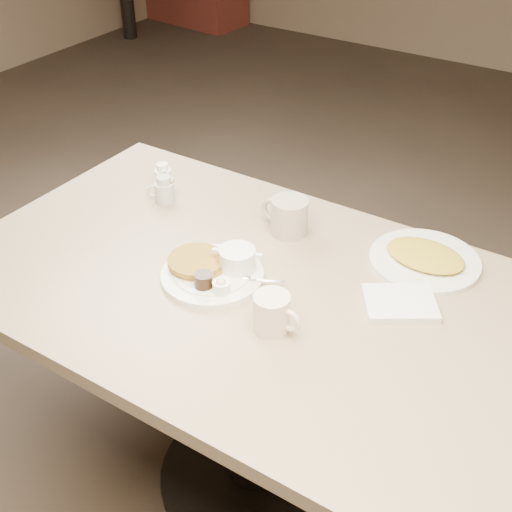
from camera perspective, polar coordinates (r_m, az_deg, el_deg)
The scene contains 9 objects.
room at distance 1.35m, azimuth -0.49°, elevation 20.19°, with size 7.04×8.04×2.84m.
diner_table at distance 1.75m, azimuth -0.36°, elevation -6.77°, with size 1.50×0.90×0.75m.
main_plate at distance 1.65m, azimuth -3.50°, elevation -1.08°, with size 0.33×0.33×0.07m.
coffee_mug_near at distance 1.48m, azimuth 1.42°, elevation -4.81°, with size 0.12×0.08×0.09m.
napkin at distance 1.60m, azimuth 12.08°, elevation -3.92°, with size 0.21×0.20×0.02m.
coffee_mug_far at distance 1.80m, azimuth 2.74°, elevation 3.39°, with size 0.14×0.11×0.10m.
creamer_left at distance 1.97m, azimuth -7.79°, elevation 5.53°, with size 0.08×0.07×0.08m.
creamer_right at distance 2.04m, azimuth -7.86°, elevation 6.64°, with size 0.06×0.06×0.08m.
hash_plate at distance 1.75m, azimuth 14.09°, elevation -0.24°, with size 0.30×0.30×0.04m.
Camera 1 is at (0.72, -1.09, 1.75)m, focal length 47.30 mm.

